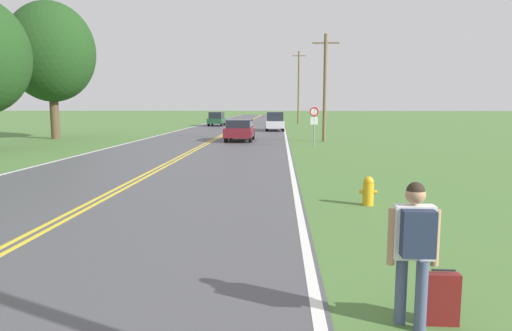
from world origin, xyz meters
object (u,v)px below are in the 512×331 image
object	(u,v)px
traffic_sign	(314,117)
car_dark_green_suv_mid_near	(217,119)
suitcase	(442,299)
car_maroon_suv_nearest	(240,129)
fire_hydrant	(368,191)
tree_mid_treeline	(51,52)
car_silver_van_approaching	(275,121)
hitchhiker_person	(414,241)

from	to	relation	value
traffic_sign	car_dark_green_suv_mid_near	xyz separation A→B (m)	(-9.66, 27.43, -0.93)
traffic_sign	suitcase	bearing A→B (deg)	-90.45
suitcase	car_maroon_suv_nearest	bearing A→B (deg)	11.08
fire_hydrant	tree_mid_treeline	size ratio (longest dim) A/B	0.07
tree_mid_treeline	traffic_sign	bearing A→B (deg)	-17.38
suitcase	traffic_sign	size ratio (longest dim) A/B	0.27
car_silver_van_approaching	car_dark_green_suv_mid_near	xyz separation A→B (m)	(-7.10, 9.99, -0.07)
tree_mid_treeline	car_dark_green_suv_mid_near	bearing A→B (deg)	66.97
fire_hydrant	tree_mid_treeline	distance (m)	29.62
hitchhiker_person	car_silver_van_approaching	xyz separation A→B (m)	(-2.01, 39.89, -0.06)
hitchhiker_person	suitcase	bearing A→B (deg)	-71.85
car_maroon_suv_nearest	car_dark_green_suv_mid_near	xyz separation A→B (m)	(-4.84, 23.09, 0.06)
fire_hydrant	car_maroon_suv_nearest	world-z (taller)	car_maroon_suv_nearest
fire_hydrant	car_silver_van_approaching	bearing A→B (deg)	94.69
fire_hydrant	car_dark_green_suv_mid_near	distance (m)	44.57
hitchhiker_person	traffic_sign	size ratio (longest dim) A/B	0.69
suitcase	fire_hydrant	bearing A→B (deg)	-2.08
hitchhiker_person	tree_mid_treeline	xyz separation A→B (m)	(-18.26, 28.34, 5.31)
suitcase	tree_mid_treeline	world-z (taller)	tree_mid_treeline
car_silver_van_approaching	car_dark_green_suv_mid_near	distance (m)	12.26
hitchhiker_person	car_dark_green_suv_mid_near	xyz separation A→B (m)	(-9.11, 49.88, -0.14)
tree_mid_treeline	car_maroon_suv_nearest	distance (m)	15.12
fire_hydrant	car_dark_green_suv_mid_near	xyz separation A→B (m)	(-9.85, 43.46, 0.51)
tree_mid_treeline	fire_hydrant	bearing A→B (deg)	-49.08
suitcase	tree_mid_treeline	bearing A→B (deg)	34.64
tree_mid_treeline	car_maroon_suv_nearest	world-z (taller)	tree_mid_treeline
fire_hydrant	traffic_sign	xyz separation A→B (m)	(-0.18, 16.03, 1.45)
hitchhiker_person	car_maroon_suv_nearest	size ratio (longest dim) A/B	0.40
car_silver_van_approaching	fire_hydrant	bearing A→B (deg)	2.30
suitcase	car_silver_van_approaching	size ratio (longest dim) A/B	0.14
hitchhiker_person	car_dark_green_suv_mid_near	world-z (taller)	car_dark_green_suv_mid_near
traffic_sign	car_maroon_suv_nearest	bearing A→B (deg)	138.07
car_dark_green_suv_mid_near	fire_hydrant	bearing A→B (deg)	-166.11
hitchhiker_person	traffic_sign	distance (m)	22.48
traffic_sign	car_silver_van_approaching	world-z (taller)	traffic_sign
car_silver_van_approaching	traffic_sign	bearing A→B (deg)	5.97
car_maroon_suv_nearest	car_silver_van_approaching	distance (m)	13.30
suitcase	tree_mid_treeline	size ratio (longest dim) A/B	0.07
fire_hydrant	car_silver_van_approaching	xyz separation A→B (m)	(-2.74, 33.47, 0.59)
traffic_sign	car_silver_van_approaching	size ratio (longest dim) A/B	0.52
hitchhiker_person	fire_hydrant	size ratio (longest dim) A/B	2.27
traffic_sign	fire_hydrant	bearing A→B (deg)	-89.34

